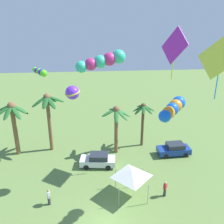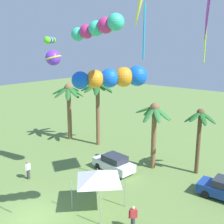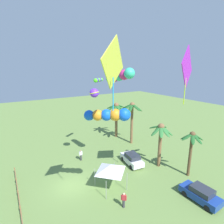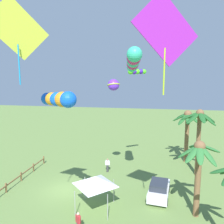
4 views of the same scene
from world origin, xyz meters
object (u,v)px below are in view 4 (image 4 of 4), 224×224
palm_tree_0 (199,125)px  parked_car_1 (159,189)px  kite_tube_4 (137,72)px  kite_ball_2 (114,85)px  kite_tube_5 (58,99)px  palm_tree_1 (187,124)px  kite_tube_1 (133,60)px  festival_tent (95,181)px  spectator_1 (78,223)px  kite_diamond_3 (17,30)px  spectator_0 (108,165)px  kite_diamond_0 (166,31)px  palm_tree_3 (199,161)px

palm_tree_0 → parked_car_1: palm_tree_0 is taller
parked_car_1 → kite_tube_4: (-4.83, -2.59, 10.65)m
kite_ball_2 → kite_tube_5: (7.61, -2.37, -0.73)m
palm_tree_1 → kite_tube_1: (10.20, -5.98, 7.20)m
festival_tent → kite_tube_4: 12.09m
kite_tube_5 → palm_tree_1: bearing=145.5°
spectator_1 → kite_tube_1: (-5.50, 3.15, 11.39)m
palm_tree_1 → kite_tube_5: kite_tube_5 is taller
spectator_1 → kite_tube_1: size_ratio=0.36×
kite_tube_1 → kite_diamond_3: size_ratio=0.94×
parked_car_1 → festival_tent: bearing=-60.9°
spectator_1 → palm_tree_0: bearing=140.0°
kite_tube_1 → spectator_0: bearing=-147.3°
kite_tube_4 → palm_tree_1: bearing=128.2°
kite_tube_1 → kite_tube_5: bearing=-41.8°
palm_tree_1 → kite_tube_5: size_ratio=2.04×
palm_tree_1 → parked_car_1: (9.67, -3.54, -4.26)m
kite_diamond_0 → kite_tube_4: size_ratio=2.69×
palm_tree_1 → kite_tube_4: kite_tube_4 is taller
kite_diamond_3 → kite_tube_5: 4.84m
parked_car_1 → kite_ball_2: 10.59m
palm_tree_1 → kite_ball_2: size_ratio=3.90×
kite_diamond_0 → kite_tube_4: bearing=-169.0°
kite_tube_5 → kite_tube_4: bearing=157.3°
spectator_0 → festival_tent: bearing=4.2°
kite_diamond_0 → kite_tube_4: (-12.39, -2.40, -1.69)m
spectator_1 → kite_tube_4: (-10.86, 3.01, 10.59)m
palm_tree_3 → kite_tube_5: size_ratio=1.86×
spectator_1 → festival_tent: 3.57m
kite_diamond_3 → kite_tube_5: (-2.52, 1.13, -3.98)m
parked_car_1 → palm_tree_1: bearing=159.9°
palm_tree_1 → kite_diamond_3: bearing=-33.2°
spectator_0 → palm_tree_3: bearing=50.9°
palm_tree_3 → festival_tent: bearing=-86.1°
festival_tent → parked_car_1: bearing=119.1°
palm_tree_0 → spectator_1: (11.73, -9.83, -4.82)m
palm_tree_1 → parked_car_1: size_ratio=1.65×
palm_tree_1 → festival_tent: bearing=-34.8°
kite_tube_4 → palm_tree_3: bearing=37.0°
spectator_1 → kite_tube_4: kite_tube_4 is taller
parked_car_1 → kite_diamond_0: 14.48m
parked_car_1 → kite_tube_1: size_ratio=0.93×
parked_car_1 → kite_diamond_3: 16.99m
palm_tree_0 → kite_diamond_3: kite_diamond_3 is taller
palm_tree_0 → parked_car_1: 8.61m
palm_tree_0 → spectator_1: size_ratio=4.67×
parked_car_1 → spectator_1: bearing=-42.9°
kite_ball_2 → kite_tube_5: bearing=-17.3°
kite_tube_1 → kite_diamond_3: 9.48m
spectator_1 → kite_diamond_0: 13.51m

